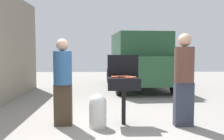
{
  "coord_description": "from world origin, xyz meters",
  "views": [
    {
      "loc": [
        -0.06,
        -4.63,
        1.41
      ],
      "look_at": [
        0.07,
        0.64,
        1.0
      ],
      "focal_mm": 41.09,
      "sensor_mm": 36.0,
      "label": 1
    }
  ],
  "objects": [
    {
      "name": "hot_dog_11",
      "position": [
        0.36,
        -0.02,
        0.91
      ],
      "size": [
        0.13,
        0.04,
        0.03
      ],
      "primitive_type": "cylinder",
      "rotation": [
        0.0,
        1.57,
        0.07
      ],
      "color": "#B74C33",
      "rests_on": "bbq_grill"
    },
    {
      "name": "ground_plane",
      "position": [
        0.0,
        0.0,
        0.0
      ],
      "size": [
        24.0,
        24.0,
        0.0
      ],
      "primitive_type": "plane",
      "color": "gray"
    },
    {
      "name": "hot_dog_7",
      "position": [
        0.39,
        0.01,
        0.91
      ],
      "size": [
        0.13,
        0.03,
        0.03
      ],
      "primitive_type": "cylinder",
      "rotation": [
        0.0,
        1.57,
        -0.04
      ],
      "color": "#B74C33",
      "rests_on": "bbq_grill"
    },
    {
      "name": "parked_minivan",
      "position": [
        1.16,
        4.85,
        1.03
      ],
      "size": [
        2.33,
        4.55,
        2.02
      ],
      "rotation": [
        0.0,
        0.0,
        3.23
      ],
      "color": "#234C2D",
      "rests_on": "ground"
    },
    {
      "name": "person_left",
      "position": [
        -0.85,
        0.1,
        0.88
      ],
      "size": [
        0.34,
        0.34,
        1.62
      ],
      "rotation": [
        0.0,
        0.0,
        0.01
      ],
      "color": "#3F3323",
      "rests_on": "ground"
    },
    {
      "name": "hot_dog_0",
      "position": [
        0.31,
        0.17,
        0.91
      ],
      "size": [
        0.13,
        0.03,
        0.03
      ],
      "primitive_type": "cylinder",
      "rotation": [
        0.0,
        1.57,
        -0.06
      ],
      "color": "#C6593D",
      "rests_on": "bbq_grill"
    },
    {
      "name": "hot_dog_8",
      "position": [
        0.32,
        0.28,
        0.91
      ],
      "size": [
        0.13,
        0.03,
        0.03
      ],
      "primitive_type": "cylinder",
      "rotation": [
        0.0,
        1.57,
        0.01
      ],
      "color": "#C6593D",
      "rests_on": "bbq_grill"
    },
    {
      "name": "propane_tank",
      "position": [
        -0.2,
        -0.04,
        0.32
      ],
      "size": [
        0.32,
        0.32,
        0.62
      ],
      "color": "silver",
      "rests_on": "ground"
    },
    {
      "name": "hot_dog_4",
      "position": [
        0.11,
        0.2,
        0.91
      ],
      "size": [
        0.13,
        0.03,
        0.03
      ],
      "primitive_type": "cylinder",
      "rotation": [
        0.0,
        1.57,
        0.05
      ],
      "color": "#B74C33",
      "rests_on": "bbq_grill"
    },
    {
      "name": "hot_dog_2",
      "position": [
        0.12,
        0.14,
        0.91
      ],
      "size": [
        0.13,
        0.03,
        0.03
      ],
      "primitive_type": "cylinder",
      "rotation": [
        0.0,
        1.57,
        -0.03
      ],
      "color": "#AD4228",
      "rests_on": "bbq_grill"
    },
    {
      "name": "grill_lid_open",
      "position": [
        0.28,
        0.36,
        1.11
      ],
      "size": [
        0.6,
        0.05,
        0.42
      ],
      "primitive_type": "cube",
      "color": "black",
      "rests_on": "bbq_grill"
    },
    {
      "name": "hot_dog_9",
      "position": [
        0.11,
        0.09,
        0.91
      ],
      "size": [
        0.13,
        0.04,
        0.03
      ],
      "primitive_type": "cylinder",
      "rotation": [
        0.0,
        1.57,
        0.12
      ],
      "color": "#AD4228",
      "rests_on": "bbq_grill"
    },
    {
      "name": "hot_dog_1",
      "position": [
        0.45,
        0.1,
        0.91
      ],
      "size": [
        0.13,
        0.03,
        0.03
      ],
      "primitive_type": "cylinder",
      "rotation": [
        0.0,
        1.57,
        -0.07
      ],
      "color": "#C6593D",
      "rests_on": "bbq_grill"
    },
    {
      "name": "hot_dog_6",
      "position": [
        0.36,
        0.22,
        0.91
      ],
      "size": [
        0.13,
        0.03,
        0.03
      ],
      "primitive_type": "cylinder",
      "rotation": [
        0.0,
        1.57,
        -0.0
      ],
      "color": "#B74C33",
      "rests_on": "bbq_grill"
    },
    {
      "name": "person_right",
      "position": [
        1.39,
        0.02,
        0.93
      ],
      "size": [
        0.36,
        0.36,
        1.71
      ],
      "rotation": [
        0.0,
        0.0,
        3.03
      ],
      "color": "#333847",
      "rests_on": "ground"
    },
    {
      "name": "hot_dog_3",
      "position": [
        0.44,
        0.05,
        0.91
      ],
      "size": [
        0.13,
        0.03,
        0.03
      ],
      "primitive_type": "cylinder",
      "rotation": [
        0.0,
        1.57,
        0.05
      ],
      "color": "#B74C33",
      "rests_on": "bbq_grill"
    },
    {
      "name": "hot_dog_10",
      "position": [
        0.29,
        0.13,
        0.91
      ],
      "size": [
        0.13,
        0.03,
        0.03
      ],
      "primitive_type": "cylinder",
      "rotation": [
        0.0,
        1.57,
        -0.06
      ],
      "color": "#AD4228",
      "rests_on": "bbq_grill"
    },
    {
      "name": "hot_dog_5",
      "position": [
        0.2,
        0.24,
        0.91
      ],
      "size": [
        0.13,
        0.03,
        0.03
      ],
      "primitive_type": "cylinder",
      "rotation": [
        0.0,
        1.57,
        0.05
      ],
      "color": "#C6593D",
      "rests_on": "bbq_grill"
    },
    {
      "name": "bbq_grill",
      "position": [
        0.28,
        0.14,
        0.76
      ],
      "size": [
        0.6,
        0.44,
        0.9
      ],
      "color": "black",
      "rests_on": "ground"
    }
  ]
}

